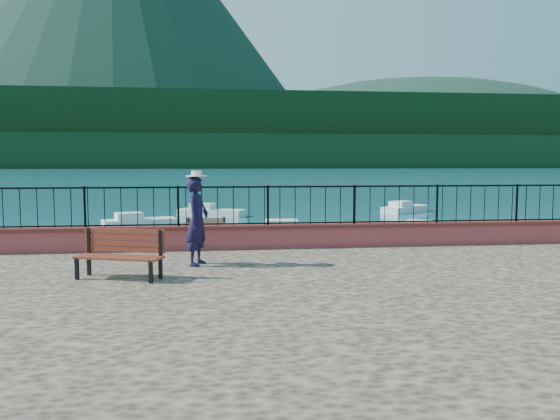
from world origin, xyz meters
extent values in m
plane|color=#19596B|center=(0.00, 0.00, 0.00)|extent=(2000.00, 2000.00, 0.00)
cube|color=#B24240|center=(0.00, 3.70, 1.49)|extent=(28.00, 0.46, 0.58)
cube|color=black|center=(0.00, 3.70, 2.25)|extent=(27.00, 0.05, 0.95)
cube|color=#2D231C|center=(-2.00, 12.00, 0.15)|extent=(2.00, 16.00, 0.30)
cube|color=black|center=(0.00, 300.00, 9.00)|extent=(900.00, 60.00, 18.00)
cube|color=black|center=(0.00, 360.00, 22.00)|extent=(900.00, 120.00, 44.00)
cone|color=#142D23|center=(-120.00, 700.00, 190.00)|extent=(560.00, 560.00, 380.00)
ellipsoid|color=#142D23|center=(220.00, 560.00, 0.00)|extent=(448.00, 384.00, 180.00)
cube|color=black|center=(-3.39, 0.39, 1.40)|extent=(1.70, 1.02, 0.41)
cube|color=brown|center=(-3.30, 0.63, 1.85)|extent=(1.55, 0.63, 0.50)
imported|color=black|center=(-1.99, 1.61, 2.12)|extent=(0.64, 0.78, 1.85)
cylinder|color=white|center=(-1.99, 1.61, 3.11)|extent=(0.44, 0.44, 0.12)
cube|color=white|center=(-5.88, 12.36, 0.40)|extent=(3.46, 2.97, 0.80)
cube|color=silver|center=(1.99, 14.17, 0.40)|extent=(4.16, 1.55, 0.80)
cube|color=silver|center=(7.58, 13.52, 0.40)|extent=(3.19, 3.41, 0.80)
cube|color=silver|center=(-5.39, 18.84, 0.40)|extent=(3.87, 2.51, 0.80)
cube|color=silver|center=(-1.75, 24.19, 0.40)|extent=(4.27, 2.77, 0.80)
cube|color=silver|center=(11.12, 25.20, 0.40)|extent=(3.95, 3.59, 0.80)
camera|label=1|loc=(-1.67, -9.75, 3.34)|focal=35.00mm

